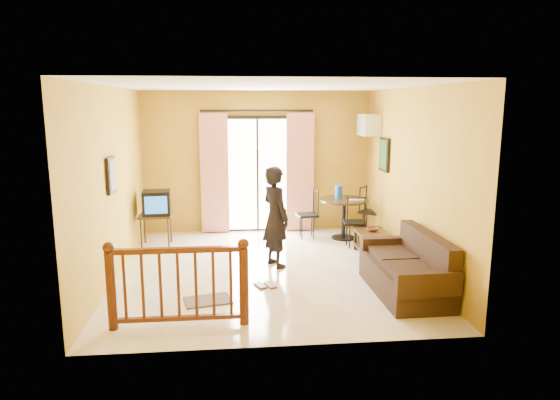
{
  "coord_description": "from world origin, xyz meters",
  "views": [
    {
      "loc": [
        -0.52,
        -7.41,
        2.54
      ],
      "look_at": [
        0.23,
        0.2,
        1.07
      ],
      "focal_mm": 32.0,
      "sensor_mm": 36.0,
      "label": 1
    }
  ],
  "objects": [
    {
      "name": "sofa",
      "position": [
        1.85,
        -1.15,
        0.31
      ],
      "size": [
        0.85,
        1.76,
        0.83
      ],
      "rotation": [
        0.0,
        0.0,
        0.02
      ],
      "color": "black",
      "rests_on": "ground"
    },
    {
      "name": "tv_table",
      "position": [
        -1.9,
        1.58,
        0.5
      ],
      "size": [
        0.58,
        0.48,
        0.58
      ],
      "color": "black",
      "rests_on": "ground"
    },
    {
      "name": "dining_chairs",
      "position": [
        1.59,
        1.65,
        0.0
      ],
      "size": [
        1.8,
        1.35,
        0.95
      ],
      "color": "black",
      "rests_on": "ground"
    },
    {
      "name": "dining_table",
      "position": [
        1.6,
        1.71,
        0.61
      ],
      "size": [
        0.93,
        0.93,
        0.77
      ],
      "color": "black",
      "rests_on": "ground"
    },
    {
      "name": "bowl",
      "position": [
        1.85,
        0.64,
        0.44
      ],
      "size": [
        0.26,
        0.26,
        0.06
      ],
      "primitive_type": "imported",
      "rotation": [
        0.0,
        0.0,
        -0.37
      ],
      "color": "brown",
      "rests_on": "coffee_table"
    },
    {
      "name": "sandals",
      "position": [
        -0.07,
        -0.71,
        0.01
      ],
      "size": [
        0.32,
        0.27,
        0.03
      ],
      "color": "brown",
      "rests_on": "ground"
    },
    {
      "name": "television",
      "position": [
        -1.87,
        1.58,
        0.79
      ],
      "size": [
        0.51,
        0.48,
        0.43
      ],
      "rotation": [
        0.0,
        0.0,
        0.08
      ],
      "color": "black",
      "rests_on": "tv_table"
    },
    {
      "name": "air_conditioner",
      "position": [
        2.09,
        1.95,
        2.15
      ],
      "size": [
        0.31,
        0.6,
        0.4
      ],
      "color": "white",
      "rests_on": "room_shell"
    },
    {
      "name": "room_shell",
      "position": [
        0.0,
        0.0,
        1.7
      ],
      "size": [
        5.0,
        5.0,
        5.0
      ],
      "color": "white",
      "rests_on": "ground"
    },
    {
      "name": "stair_balustrade",
      "position": [
        -1.15,
        -1.9,
        0.56
      ],
      "size": [
        1.63,
        0.13,
        1.04
      ],
      "color": "#471E0F",
      "rests_on": "ground"
    },
    {
      "name": "ground",
      "position": [
        0.0,
        0.0,
        0.0
      ],
      "size": [
        5.0,
        5.0,
        0.0
      ],
      "primitive_type": "plane",
      "color": "beige",
      "rests_on": "ground"
    },
    {
      "name": "standing_person",
      "position": [
        0.16,
        0.21,
        0.8
      ],
      "size": [
        0.6,
        0.69,
        1.6
      ],
      "primitive_type": "imported",
      "rotation": [
        0.0,
        0.0,
        2.03
      ],
      "color": "black",
      "rests_on": "ground"
    },
    {
      "name": "balcony_door",
      "position": [
        0.0,
        2.43,
        1.19
      ],
      "size": [
        2.25,
        0.14,
        2.46
      ],
      "color": "black",
      "rests_on": "ground"
    },
    {
      "name": "water_jug",
      "position": [
        1.51,
        1.76,
        0.9
      ],
      "size": [
        0.14,
        0.14,
        0.25
      ],
      "primitive_type": "cylinder",
      "color": "blue",
      "rests_on": "dining_table"
    },
    {
      "name": "botanical_print",
      "position": [
        2.22,
        1.3,
        1.65
      ],
      "size": [
        0.05,
        0.5,
        0.6
      ],
      "color": "black",
      "rests_on": "room_shell"
    },
    {
      "name": "coffee_table",
      "position": [
        1.85,
        0.53,
        0.27
      ],
      "size": [
        0.51,
        0.93,
        0.41
      ],
      "color": "black",
      "rests_on": "ground"
    },
    {
      "name": "picture_left",
      "position": [
        -2.22,
        -0.2,
        1.55
      ],
      "size": [
        0.05,
        0.42,
        0.52
      ],
      "color": "black",
      "rests_on": "room_shell"
    },
    {
      "name": "serving_tray",
      "position": [
        1.82,
        1.61,
        0.78
      ],
      "size": [
        0.28,
        0.19,
        0.02
      ],
      "primitive_type": "cube",
      "rotation": [
        0.0,
        0.0,
        -0.02
      ],
      "color": "#F0E4CC",
      "rests_on": "dining_table"
    },
    {
      "name": "doormat",
      "position": [
        -0.86,
        -1.17,
        0.01
      ],
      "size": [
        0.67,
        0.52,
        0.02
      ],
      "primitive_type": "cube",
      "rotation": [
        0.0,
        0.0,
        0.22
      ],
      "color": "#534842",
      "rests_on": "ground"
    }
  ]
}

